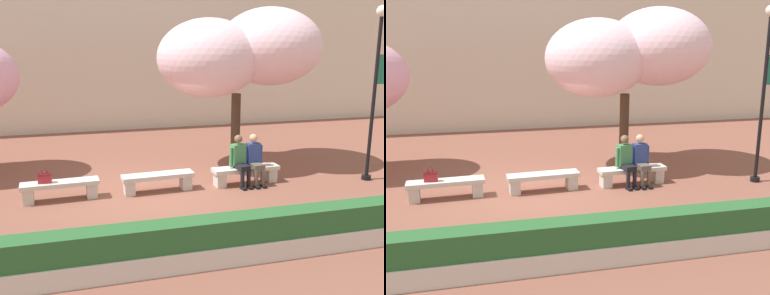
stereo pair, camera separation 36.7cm
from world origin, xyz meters
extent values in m
plane|color=brown|center=(0.00, 0.00, 0.00)|extent=(100.00, 100.00, 0.00)
cube|color=beige|center=(0.00, 9.80, 3.98)|extent=(28.00, 4.00, 7.95)
cube|color=beige|center=(-2.29, 0.00, 0.40)|extent=(1.77, 0.50, 0.10)
cube|color=beige|center=(-3.00, -0.03, 0.17)|extent=(0.26, 0.35, 0.35)
cube|color=beige|center=(-1.58, 0.03, 0.17)|extent=(0.26, 0.35, 0.35)
cube|color=beige|center=(0.00, 0.00, 0.40)|extent=(1.77, 0.50, 0.10)
cube|color=beige|center=(-0.71, -0.03, 0.17)|extent=(0.26, 0.35, 0.35)
cube|color=beige|center=(0.71, 0.03, 0.17)|extent=(0.26, 0.35, 0.35)
cube|color=beige|center=(2.29, 0.00, 0.40)|extent=(1.77, 0.50, 0.10)
cube|color=beige|center=(1.58, -0.03, 0.17)|extent=(0.26, 0.35, 0.35)
cube|color=beige|center=(3.00, 0.03, 0.17)|extent=(0.26, 0.35, 0.35)
cube|color=black|center=(2.06, -0.43, 0.03)|extent=(0.13, 0.23, 0.06)
cylinder|color=black|center=(2.06, -0.37, 0.24)|extent=(0.10, 0.10, 0.42)
cube|color=black|center=(2.24, -0.40, 0.03)|extent=(0.13, 0.23, 0.06)
cylinder|color=black|center=(2.23, -0.34, 0.24)|extent=(0.10, 0.10, 0.42)
cube|color=black|center=(2.12, -0.18, 0.51)|extent=(0.34, 0.44, 0.12)
cube|color=#428451|center=(2.08, 0.04, 0.78)|extent=(0.37, 0.27, 0.54)
sphere|color=brown|center=(2.08, 0.04, 1.19)|extent=(0.21, 0.21, 0.21)
cylinder|color=#428451|center=(1.88, -0.01, 0.74)|extent=(0.09, 0.09, 0.50)
cylinder|color=#428451|center=(2.29, 0.05, 0.74)|extent=(0.09, 0.09, 0.50)
cube|color=black|center=(2.43, -0.42, 0.03)|extent=(0.11, 0.23, 0.06)
cylinder|color=brown|center=(2.43, -0.37, 0.24)|extent=(0.10, 0.10, 0.42)
cube|color=black|center=(2.61, -0.41, 0.03)|extent=(0.11, 0.23, 0.06)
cylinder|color=brown|center=(2.61, -0.35, 0.24)|extent=(0.10, 0.10, 0.42)
cube|color=brown|center=(2.50, -0.18, 0.51)|extent=(0.31, 0.42, 0.12)
cube|color=#2D4289|center=(2.49, 0.04, 0.78)|extent=(0.35, 0.24, 0.54)
sphere|color=tan|center=(2.49, 0.04, 1.19)|extent=(0.21, 0.21, 0.21)
cylinder|color=#2D4289|center=(2.28, 0.01, 0.74)|extent=(0.09, 0.09, 0.50)
cylinder|color=#2D4289|center=(2.70, 0.03, 0.74)|extent=(0.09, 0.09, 0.50)
cube|color=#A3232D|center=(-2.61, -0.02, 0.56)|extent=(0.30, 0.14, 0.22)
cube|color=maroon|center=(-2.61, -0.02, 0.65)|extent=(0.30, 0.15, 0.04)
torus|color=maroon|center=(-2.61, -0.02, 0.72)|extent=(0.14, 0.02, 0.14)
cylinder|color=#473323|center=(2.71, 1.90, 1.04)|extent=(0.27, 0.27, 2.08)
ellipsoid|color=#F4CCDB|center=(2.71, 1.90, 3.28)|extent=(2.27, 2.25, 1.70)
ellipsoid|color=#F4CCDB|center=(1.82, 1.76, 3.12)|extent=(2.88, 2.91, 2.16)
ellipsoid|color=#F4CCDB|center=(3.60, 1.70, 3.42)|extent=(2.90, 3.06, 2.17)
cylinder|color=black|center=(5.51, -0.53, 0.06)|extent=(0.24, 0.24, 0.12)
cylinder|color=black|center=(5.51, -0.53, 2.08)|extent=(0.09, 0.09, 4.15)
sphere|color=white|center=(5.51, -0.53, 4.29)|extent=(0.28, 0.28, 0.28)
cube|color=#1E7056|center=(5.71, -0.53, 2.87)|extent=(0.30, 0.02, 0.70)
cube|color=beige|center=(0.00, -3.78, 0.18)|extent=(11.28, 0.50, 0.36)
cube|color=#285B2D|center=(0.00, -3.78, 0.58)|extent=(11.18, 0.44, 0.44)
camera|label=1|loc=(-1.95, -10.27, 3.67)|focal=42.00mm
camera|label=2|loc=(-1.59, -10.36, 3.67)|focal=42.00mm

